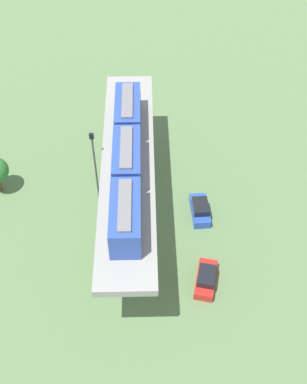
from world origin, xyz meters
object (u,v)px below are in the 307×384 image
object	(u,v)px
train	(127,160)
parked_car_red	(206,279)
signal_post	(95,168)
parked_car_blue	(200,210)

from	to	relation	value
train	parked_car_red	bearing A→B (deg)	133.31
train	signal_post	distance (m)	5.51
train	signal_post	size ratio (longest dim) A/B	2.00
parked_car_blue	signal_post	world-z (taller)	signal_post
parked_car_red	train	bearing A→B (deg)	-33.97
train	parked_car_red	distance (m)	13.69
parked_car_red	signal_post	distance (m)	15.73
train	parked_car_blue	bearing A→B (deg)	-173.74
parked_car_blue	signal_post	size ratio (longest dim) A/B	0.42
parked_car_blue	signal_post	bearing A→B (deg)	-12.05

